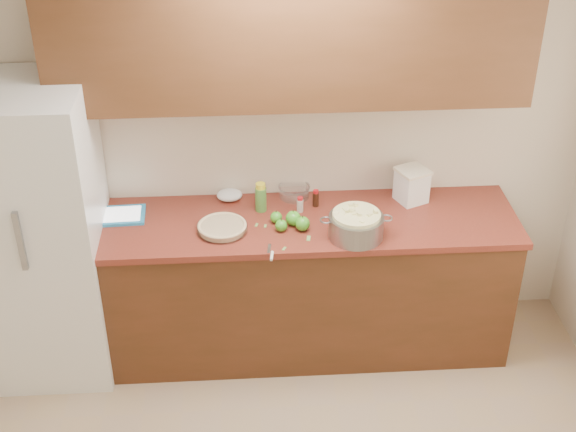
{
  "coord_description": "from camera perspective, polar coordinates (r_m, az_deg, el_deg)",
  "views": [
    {
      "loc": [
        -0.28,
        -2.46,
        3.4
      ],
      "look_at": [
        -0.03,
        1.43,
        0.98
      ],
      "focal_mm": 50.0,
      "sensor_mm": 36.0,
      "label": 1
    }
  ],
  "objects": [
    {
      "name": "mixing_bowl",
      "position": [
        4.87,
        0.44,
        1.82
      ],
      "size": [
        0.2,
        0.2,
        0.07
      ],
      "rotation": [
        0.0,
        0.0,
        0.14
      ],
      "color": "silver",
      "rests_on": "counter_run"
    },
    {
      "name": "upper_cabinets",
      "position": [
        4.34,
        0.19,
        12.4
      ],
      "size": [
        2.6,
        0.34,
        0.7
      ],
      "primitive_type": "cube",
      "color": "#58311A",
      "rests_on": "room_shell"
    },
    {
      "name": "peel_c",
      "position": [
        4.6,
        -1.62,
        -0.72
      ],
      "size": [
        0.02,
        0.03,
        0.0
      ],
      "primitive_type": "cube",
      "rotation": [
        0.0,
        0.0,
        -1.73
      ],
      "color": "#7CAD54",
      "rests_on": "counter_run"
    },
    {
      "name": "apple_center",
      "position": [
        4.59,
        0.38,
        -0.16
      ],
      "size": [
        0.09,
        0.09,
        0.1
      ],
      "color": "green",
      "rests_on": "counter_run"
    },
    {
      "name": "peel_d",
      "position": [
        4.61,
        1.2,
        -0.65
      ],
      "size": [
        0.03,
        0.01,
        0.0
      ],
      "primitive_type": "cube",
      "rotation": [
        0.0,
        0.0,
        -0.01
      ],
      "color": "#7CAD54",
      "rests_on": "counter_run"
    },
    {
      "name": "tablet",
      "position": [
        4.78,
        -11.81,
        0.04
      ],
      "size": [
        0.29,
        0.23,
        0.02
      ],
      "rotation": [
        0.0,
        0.0,
        0.04
      ],
      "color": "#288AC4",
      "rests_on": "counter_run"
    },
    {
      "name": "paper_towel",
      "position": [
        4.85,
        -4.18,
        1.5
      ],
      "size": [
        0.18,
        0.15,
        0.06
      ],
      "primitive_type": "ellipsoid",
      "rotation": [
        0.0,
        0.0,
        -0.2
      ],
      "color": "white",
      "rests_on": "counter_run"
    },
    {
      "name": "apple_left",
      "position": [
        4.62,
        -0.85,
        -0.1
      ],
      "size": [
        0.07,
        0.07,
        0.08
      ],
      "color": "green",
      "rests_on": "counter_run"
    },
    {
      "name": "peel_b",
      "position": [
        4.61,
        -2.25,
        -0.64
      ],
      "size": [
        0.02,
        0.04,
        0.0
      ],
      "primitive_type": "cube",
      "rotation": [
        0.0,
        0.0,
        1.32
      ],
      "color": "#7CAD54",
      "rests_on": "counter_run"
    },
    {
      "name": "cinnamon_shaker",
      "position": [
        4.72,
        0.87,
        0.81
      ],
      "size": [
        0.04,
        0.04,
        0.1
      ],
      "rotation": [
        0.0,
        0.0,
        0.3
      ],
      "color": "beige",
      "rests_on": "counter_run"
    },
    {
      "name": "counter_run",
      "position": [
        4.92,
        0.28,
        -4.83
      ],
      "size": [
        2.64,
        0.68,
        0.92
      ],
      "color": "#562B18",
      "rests_on": "ground"
    },
    {
      "name": "paring_knife",
      "position": [
        4.35,
        -1.19,
        -2.77
      ],
      "size": [
        0.04,
        0.17,
        0.02
      ],
      "rotation": [
        0.0,
        0.0,
        -0.13
      ],
      "color": "gray",
      "rests_on": "counter_run"
    },
    {
      "name": "room_shell",
      "position": [
        3.24,
        2.15,
        -8.47
      ],
      "size": [
        3.6,
        3.6,
        3.6
      ],
      "color": "tan",
      "rests_on": "ground"
    },
    {
      "name": "apple_front",
      "position": [
        4.54,
        -0.48,
        -0.68
      ],
      "size": [
        0.07,
        0.07,
        0.08
      ],
      "color": "green",
      "rests_on": "counter_run"
    },
    {
      "name": "lemon_bottle",
      "position": [
        4.71,
        -1.95,
        1.32
      ],
      "size": [
        0.07,
        0.07,
        0.18
      ],
      "rotation": [
        0.0,
        0.0,
        -0.23
      ],
      "color": "#4C8C38",
      "rests_on": "counter_run"
    },
    {
      "name": "peel_a",
      "position": [
        4.49,
        1.47,
        -1.6
      ],
      "size": [
        0.03,
        0.05,
        0.0
      ],
      "primitive_type": "cube",
      "rotation": [
        0.0,
        0.0,
        1.42
      ],
      "color": "#7CAD54",
      "rests_on": "counter_run"
    },
    {
      "name": "apple_extra",
      "position": [
        4.54,
        1.04,
        -0.55
      ],
      "size": [
        0.08,
        0.08,
        0.1
      ],
      "color": "green",
      "rests_on": "counter_run"
    },
    {
      "name": "flour_canister",
      "position": [
        4.85,
        8.79,
        2.2
      ],
      "size": [
        0.23,
        0.23,
        0.21
      ],
      "rotation": [
        0.0,
        0.0,
        0.42
      ],
      "color": "white",
      "rests_on": "counter_run"
    },
    {
      "name": "fridge",
      "position": [
        4.77,
        -17.2,
        -1.31
      ],
      "size": [
        0.7,
        0.7,
        1.8
      ],
      "primitive_type": "cube",
      "color": "white",
      "rests_on": "ground"
    },
    {
      "name": "colander",
      "position": [
        4.49,
        4.86,
        -0.67
      ],
      "size": [
        0.41,
        0.31,
        0.15
      ],
      "rotation": [
        0.0,
        0.0,
        -0.1
      ],
      "color": "gray",
      "rests_on": "counter_run"
    },
    {
      "name": "vanilla_bottle",
      "position": [
        4.77,
        1.98,
        1.26
      ],
      "size": [
        0.04,
        0.04,
        0.11
      ],
      "rotation": [
        0.0,
        0.0,
        -0.07
      ],
      "color": "black",
      "rests_on": "counter_run"
    },
    {
      "name": "peel_e",
      "position": [
        4.41,
        -0.28,
        -2.33
      ],
      "size": [
        0.03,
        0.04,
        0.0
      ],
      "primitive_type": "cube",
      "rotation": [
        0.0,
        0.0,
        -2.05
      ],
      "color": "#7CAD54",
      "rests_on": "counter_run"
    },
    {
      "name": "pie",
      "position": [
        4.56,
        -4.71,
        -0.82
      ],
      "size": [
        0.29,
        0.29,
        0.05
      ],
      "rotation": [
        0.0,
        0.0,
        -0.01
      ],
      "color": "silver",
      "rests_on": "counter_run"
    }
  ]
}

